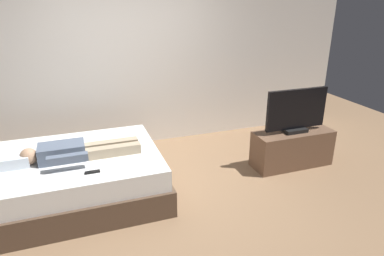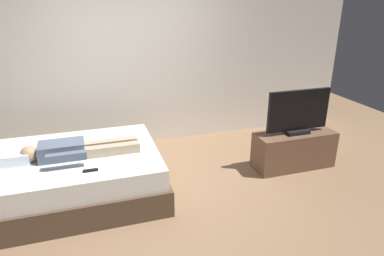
{
  "view_description": "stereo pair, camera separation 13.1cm",
  "coord_description": "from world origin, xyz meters",
  "px_view_note": "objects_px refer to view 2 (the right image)",
  "views": [
    {
      "loc": [
        -0.84,
        -3.35,
        2.2
      ],
      "look_at": [
        0.47,
        0.34,
        0.69
      ],
      "focal_mm": 31.89,
      "sensor_mm": 36.0,
      "label": 1
    },
    {
      "loc": [
        -0.71,
        -3.4,
        2.2
      ],
      "look_at": [
        0.47,
        0.34,
        0.69
      ],
      "focal_mm": 31.89,
      "sensor_mm": 36.0,
      "label": 2
    }
  ],
  "objects_px": {
    "tv": "(298,113)",
    "tv_stand": "(294,150)",
    "pillow": "(7,157)",
    "person": "(74,150)",
    "remote": "(91,170)",
    "bed": "(75,176)"
  },
  "relations": [
    {
      "from": "pillow",
      "to": "remote",
      "type": "distance_m",
      "value": 0.97
    },
    {
      "from": "remote",
      "to": "tv_stand",
      "type": "distance_m",
      "value": 2.7
    },
    {
      "from": "pillow",
      "to": "person",
      "type": "bearing_deg",
      "value": -6.32
    },
    {
      "from": "tv_stand",
      "to": "remote",
      "type": "bearing_deg",
      "value": -172.33
    },
    {
      "from": "person",
      "to": "bed",
      "type": "bearing_deg",
      "value": 110.62
    },
    {
      "from": "person",
      "to": "tv_stand",
      "type": "bearing_deg",
      "value": -0.95
    },
    {
      "from": "tv_stand",
      "to": "person",
      "type": "bearing_deg",
      "value": 179.05
    },
    {
      "from": "bed",
      "to": "person",
      "type": "distance_m",
      "value": 0.37
    },
    {
      "from": "bed",
      "to": "tv_stand",
      "type": "relative_size",
      "value": 1.79
    },
    {
      "from": "person",
      "to": "tv",
      "type": "bearing_deg",
      "value": -0.95
    },
    {
      "from": "bed",
      "to": "tv",
      "type": "height_order",
      "value": "tv"
    },
    {
      "from": "pillow",
      "to": "bed",
      "type": "bearing_deg",
      "value": 0.0
    },
    {
      "from": "tv",
      "to": "bed",
      "type": "bearing_deg",
      "value": 177.52
    },
    {
      "from": "bed",
      "to": "tv_stand",
      "type": "bearing_deg",
      "value": -2.48
    },
    {
      "from": "bed",
      "to": "tv",
      "type": "distance_m",
      "value": 2.89
    },
    {
      "from": "person",
      "to": "tv_stand",
      "type": "height_order",
      "value": "person"
    },
    {
      "from": "bed",
      "to": "tv_stand",
      "type": "xyz_separation_m",
      "value": [
        2.84,
        -0.12,
        -0.01
      ]
    },
    {
      "from": "bed",
      "to": "tv_stand",
      "type": "height_order",
      "value": "bed"
    },
    {
      "from": "pillow",
      "to": "tv_stand",
      "type": "relative_size",
      "value": 0.44
    },
    {
      "from": "pillow",
      "to": "tv",
      "type": "height_order",
      "value": "tv"
    },
    {
      "from": "tv",
      "to": "tv_stand",
      "type": "bearing_deg",
      "value": 180.0
    },
    {
      "from": "tv_stand",
      "to": "tv",
      "type": "height_order",
      "value": "tv"
    }
  ]
}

